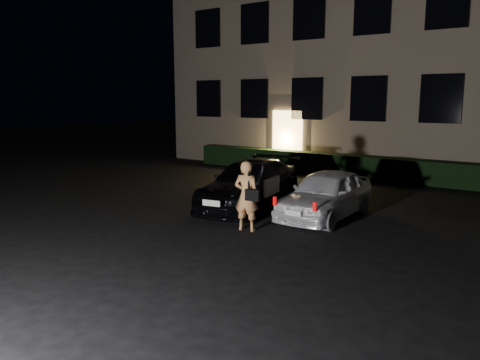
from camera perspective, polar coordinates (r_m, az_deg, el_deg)
The scene contains 6 objects.
ground at distance 9.68m, azimuth -8.27°, elevation -8.32°, with size 80.00×80.00×0.00m, color black.
building at distance 22.76m, azimuth 19.35°, elevation 16.92°, with size 20.00×8.11×12.00m.
hedge at distance 18.48m, azimuth 14.55°, elevation 1.55°, with size 15.00×0.70×0.85m, color black.
sedan at distance 13.13m, azimuth 1.24°, elevation -0.50°, with size 2.53×4.64×1.28m.
hatch at distance 12.13m, azimuth 10.43°, elevation -1.67°, with size 1.45×3.58×1.22m.
man at distance 10.69m, azimuth 0.83°, elevation -1.94°, with size 0.72×0.49×1.63m.
Camera 1 is at (6.34, -6.66, 3.01)m, focal length 35.00 mm.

